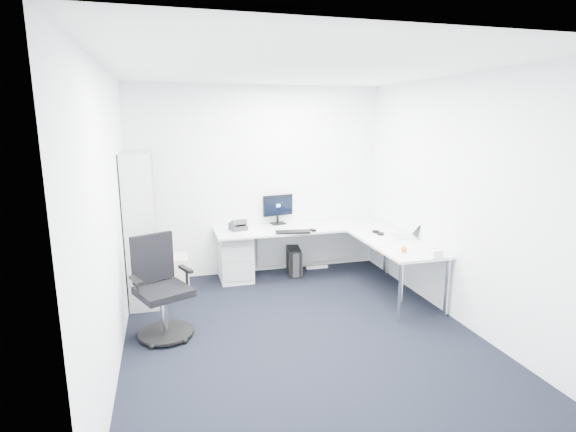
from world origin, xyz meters
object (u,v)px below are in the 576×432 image
object	(u,v)px
l_desk	(309,258)
monitor	(278,209)
task_chair	(163,289)
laptop	(402,229)
bookshelf	(141,227)

from	to	relation	value
l_desk	monitor	world-z (taller)	monitor
l_desk	task_chair	bearing A→B (deg)	-150.42
laptop	monitor	bearing A→B (deg)	151.31
task_chair	monitor	world-z (taller)	monitor
monitor	bookshelf	bearing A→B (deg)	-173.64
l_desk	monitor	xyz separation A→B (m)	(-0.28, 0.61, 0.58)
l_desk	bookshelf	world-z (taller)	bookshelf
l_desk	laptop	xyz separation A→B (m)	(1.09, -0.54, 0.47)
task_chair	laptop	bearing A→B (deg)	-13.32
bookshelf	task_chair	world-z (taller)	bookshelf
task_chair	laptop	xyz separation A→B (m)	(3.02, 0.55, 0.30)
bookshelf	laptop	bearing A→B (deg)	-10.28
task_chair	laptop	distance (m)	3.08
l_desk	laptop	distance (m)	1.30
bookshelf	laptop	world-z (taller)	bookshelf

